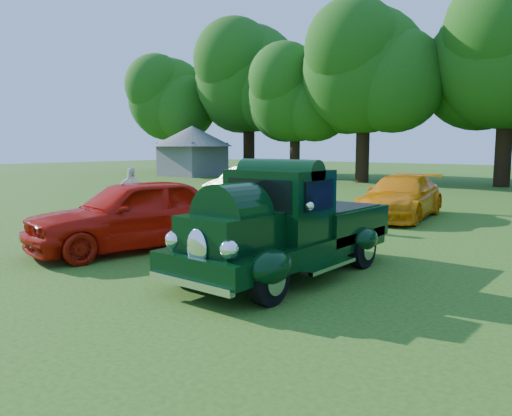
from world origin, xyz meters
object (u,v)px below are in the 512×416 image
Objects in this scene: hero_pickup at (287,229)px; spectator_pink at (227,199)px; spectator_grey at (295,197)px; back_car_lime at (248,185)px; red_convertible at (134,214)px; gazebo at (192,145)px; back_car_orange at (401,197)px; spectator_white at (131,194)px; back_car_black at (262,189)px.

spectator_pink is at bearing 142.73° from hero_pickup.
spectator_pink is at bearing -103.18° from spectator_grey.
red_convertible is at bearing -74.19° from back_car_lime.
back_car_orange is at bearing -28.50° from gazebo.
spectator_grey reaches higher than spectator_white.
hero_pickup is 1.03× the size of back_car_orange.
back_car_black is 2.98× the size of spectator_white.
spectator_grey is 26.13m from gazebo.
back_car_lime is 19.80m from gazebo.
spectator_white reaches higher than back_car_orange.
hero_pickup is 5.24m from spectator_grey.
back_car_orange is 2.86× the size of spectator_white.
gazebo reaches higher than spectator_pink.
gazebo is at bearing 171.57° from back_car_black.
red_convertible is 8.92m from back_car_orange.
red_convertible reaches higher than back_car_lime.
gazebo is (-22.26, 12.09, 1.71)m from back_car_orange.
gazebo is at bearing 98.79° from spectator_pink.
hero_pickup is at bearing -88.54° from back_car_orange.
spectator_grey is 0.28× the size of gazebo.
hero_pickup is 2.75× the size of spectator_grey.
spectator_grey is at bearing -37.41° from gazebo.
back_car_black is 5.34m from back_car_orange.
spectator_grey is (3.77, -3.21, 0.20)m from back_car_black.
spectator_grey is (1.14, 4.74, 0.08)m from red_convertible.
hero_pickup is 8.13m from spectator_white.
hero_pickup is 8.27m from back_car_orange.
back_car_black is 4.44m from spectator_pink.
red_convertible is at bearing -46.44° from gazebo.
back_car_orange is 8.64m from spectator_white.
back_car_lime is 2.93× the size of spectator_pink.
gazebo is (-16.95, 12.63, 1.71)m from back_car_black.
spectator_white is (-6.47, -5.73, 0.14)m from back_car_orange.
red_convertible is 4.88m from spectator_grey.
hero_pickup is 0.76× the size of gazebo.
spectator_white is (0.11, -5.85, 0.09)m from back_car_lime.
back_car_lime is 0.90× the size of back_car_black.
spectator_white is (-3.78, 2.77, 0.02)m from red_convertible.
spectator_pink is (1.88, -4.02, 0.08)m from back_car_black.
gazebo is (-19.58, 20.59, 1.59)m from red_convertible.
spectator_pink reaches higher than back_car_orange.
back_car_lime reaches higher than back_car_orange.
gazebo reaches higher than spectator_white.
back_car_lime is at bearing 84.11° from spectator_pink.
gazebo is (-15.69, 11.96, 1.66)m from back_car_lime.
back_car_lime is at bearing 127.13° from red_convertible.
spectator_pink is 3.25m from spectator_white.
red_convertible reaches higher than back_car_orange.
red_convertible is 2.86× the size of spectator_white.
hero_pickup reaches higher than back_car_orange.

